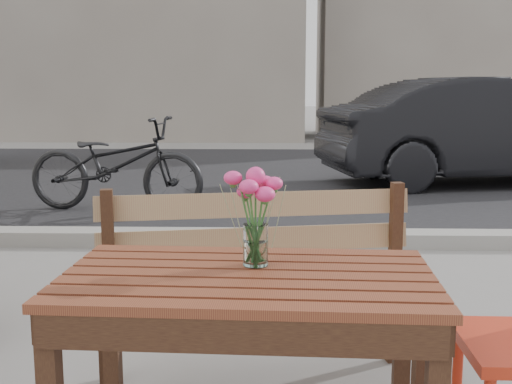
# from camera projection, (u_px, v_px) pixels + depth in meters

# --- Properties ---
(street) EXTENTS (30.00, 8.12, 0.12)m
(street) POSITION_uv_depth(u_px,v_px,m) (248.00, 198.00, 7.22)
(street) COLOR black
(street) RESTS_ON ground
(main_table) EXTENTS (1.17, 0.71, 0.70)m
(main_table) POSITION_uv_depth(u_px,v_px,m) (248.00, 310.00, 1.99)
(main_table) COLOR #5D2618
(main_table) RESTS_ON ground
(main_bench) EXTENTS (1.45, 0.66, 0.87)m
(main_bench) POSITION_uv_depth(u_px,v_px,m) (260.00, 262.00, 2.75)
(main_bench) COLOR #9F7252
(main_bench) RESTS_ON ground
(main_vase) EXTENTS (0.17, 0.17, 0.32)m
(main_vase) POSITION_uv_depth(u_px,v_px,m) (256.00, 205.00, 2.03)
(main_vase) COLOR white
(main_vase) RESTS_ON main_table
(parked_car) EXTENTS (4.40, 2.25, 1.38)m
(parked_car) POSITION_uv_depth(u_px,v_px,m) (483.00, 131.00, 8.41)
(parked_car) COLOR black
(parked_car) RESTS_ON ground
(bicycle) EXTENTS (1.93, 0.92, 0.97)m
(bicycle) POSITION_uv_depth(u_px,v_px,m) (115.00, 164.00, 6.54)
(bicycle) COLOR black
(bicycle) RESTS_ON ground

